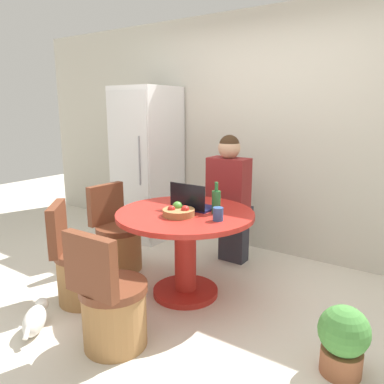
% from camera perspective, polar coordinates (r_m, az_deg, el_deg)
% --- Properties ---
extents(ground_plane, '(12.00, 12.00, 0.00)m').
position_cam_1_polar(ground_plane, '(3.15, -3.17, -17.59)').
color(ground_plane, beige).
extents(wall_back, '(7.00, 0.06, 2.60)m').
position_cam_1_polar(wall_back, '(4.19, 11.00, 8.59)').
color(wall_back, beige).
rests_on(wall_back, ground_plane).
extents(refrigerator, '(0.63, 0.70, 1.83)m').
position_cam_1_polar(refrigerator, '(4.63, -6.80, 4.32)').
color(refrigerator, white).
rests_on(refrigerator, ground_plane).
extents(dining_table, '(1.15, 1.15, 0.74)m').
position_cam_1_polar(dining_table, '(3.18, -1.03, -6.96)').
color(dining_table, '#B2261E').
rests_on(dining_table, ground_plane).
extents(chair_near_camera, '(0.45, 0.45, 0.84)m').
position_cam_1_polar(chair_near_camera, '(2.67, -12.09, -17.01)').
color(chair_near_camera, '#9E7042').
rests_on(chair_near_camera, ground_plane).
extents(chair_near_left_corner, '(0.53, 0.52, 0.84)m').
position_cam_1_polar(chair_near_left_corner, '(3.30, -16.55, -11.27)').
color(chair_near_left_corner, '#9E7042').
rests_on(chair_near_left_corner, ground_plane).
extents(chair_left_side, '(0.46, 0.45, 0.84)m').
position_cam_1_polar(chair_left_side, '(3.84, -11.19, -7.47)').
color(chair_left_side, '#9E7042').
rests_on(chair_left_side, ground_plane).
extents(person_seated, '(0.40, 0.37, 1.33)m').
position_cam_1_polar(person_seated, '(3.77, 5.84, -0.37)').
color(person_seated, '#2D2D38').
rests_on(person_seated, ground_plane).
extents(laptop, '(0.35, 0.22, 0.23)m').
position_cam_1_polar(laptop, '(3.18, 0.01, -1.75)').
color(laptop, '#141947').
rests_on(laptop, dining_table).
extents(fruit_bowl, '(0.26, 0.26, 0.10)m').
position_cam_1_polar(fruit_bowl, '(2.99, -2.07, -2.98)').
color(fruit_bowl, olive).
rests_on(fruit_bowl, dining_table).
extents(coffee_cup, '(0.08, 0.08, 0.10)m').
position_cam_1_polar(coffee_cup, '(2.86, 3.99, -3.37)').
color(coffee_cup, '#2D4C84').
rests_on(coffee_cup, dining_table).
extents(bottle, '(0.07, 0.07, 0.26)m').
position_cam_1_polar(bottle, '(3.04, 3.71, -1.43)').
color(bottle, '#23602D').
rests_on(bottle, dining_table).
extents(cat, '(0.30, 0.35, 0.19)m').
position_cam_1_polar(cat, '(3.07, -22.77, -17.40)').
color(cat, white).
rests_on(cat, ground_plane).
extents(potted_plant, '(0.31, 0.31, 0.44)m').
position_cam_1_polar(potted_plant, '(2.58, 22.05, -20.02)').
color(potted_plant, '#935638').
rests_on(potted_plant, ground_plane).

